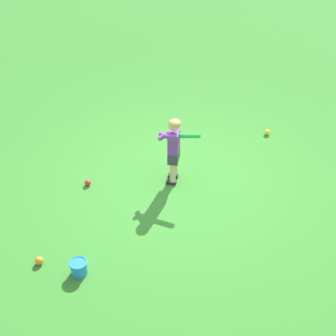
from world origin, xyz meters
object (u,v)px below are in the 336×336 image
(child_batter, at_px, (174,145))
(play_ball_center_lawn, at_px, (39,261))
(toy_bucket, at_px, (79,267))
(play_ball_far_right, at_px, (88,183))
(play_ball_behind_batter, at_px, (267,132))

(child_batter, xyz_separation_m, play_ball_center_lawn, (1.15, 2.09, -0.60))
(play_ball_center_lawn, bearing_deg, toy_bucket, -179.00)
(play_ball_center_lawn, bearing_deg, child_batter, -118.67)
(child_batter, relative_size, toy_bucket, 5.00)
(play_ball_center_lawn, height_order, toy_bucket, toy_bucket)
(child_batter, distance_m, play_ball_far_right, 1.44)
(play_ball_center_lawn, bearing_deg, play_ball_far_right, -87.46)
(play_ball_behind_batter, distance_m, play_ball_far_right, 3.28)
(play_ball_behind_batter, xyz_separation_m, play_ball_center_lawn, (2.36, 3.80, 0.00))
(child_batter, bearing_deg, toy_bucket, 73.87)
(play_ball_far_right, distance_m, toy_bucket, 1.71)
(play_ball_behind_batter, height_order, play_ball_far_right, play_ball_behind_batter)
(play_ball_behind_batter, height_order, toy_bucket, toy_bucket)
(play_ball_far_right, relative_size, play_ball_center_lawn, 0.92)
(play_ball_behind_batter, bearing_deg, play_ball_center_lawn, 58.11)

